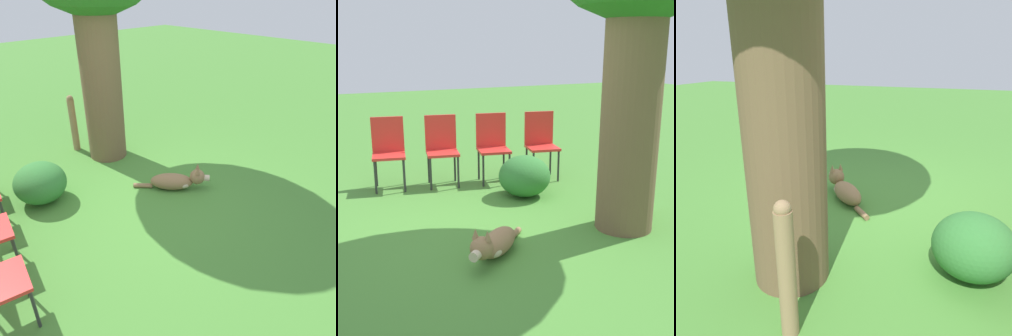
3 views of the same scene
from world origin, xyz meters
TOP-DOWN VIEW (x-y plane):
  - ground_plane at (0.00, 0.00)m, footprint 30.00×30.00m
  - dog at (0.56, -0.14)m, footprint 0.79×0.86m
  - fence_post at (0.21, 2.01)m, footprint 0.12×0.12m
  - low_shrub at (-0.95, 0.95)m, footprint 0.68×0.68m

SIDE VIEW (x-z plane):
  - ground_plane at x=0.00m, z-range 0.00..0.00m
  - dog at x=0.56m, z-range -0.06..0.33m
  - low_shrub at x=-0.95m, z-range 0.00..0.55m
  - fence_post at x=0.21m, z-range 0.01..0.99m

